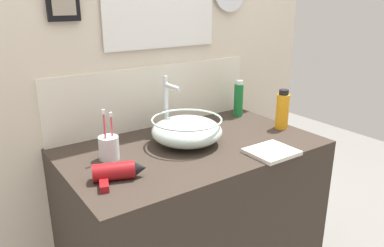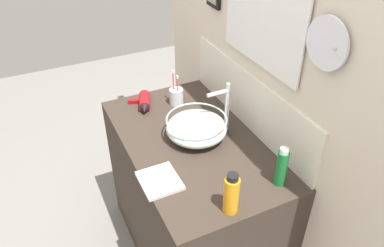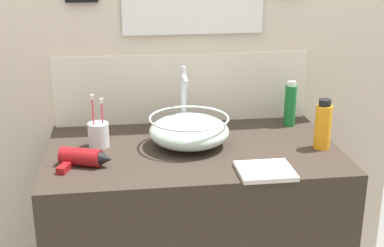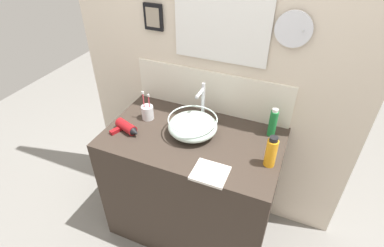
{
  "view_description": "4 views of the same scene",
  "coord_description": "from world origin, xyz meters",
  "px_view_note": "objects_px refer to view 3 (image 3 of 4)",
  "views": [
    {
      "loc": [
        -0.87,
        -1.24,
        1.48
      ],
      "look_at": [
        -0.0,
        0.0,
        0.97
      ],
      "focal_mm": 35.0,
      "sensor_mm": 36.0,
      "label": 1
    },
    {
      "loc": [
        1.36,
        -0.65,
        2.04
      ],
      "look_at": [
        -0.0,
        0.0,
        0.97
      ],
      "focal_mm": 35.0,
      "sensor_mm": 36.0,
      "label": 2
    },
    {
      "loc": [
        -0.26,
        -1.88,
        1.63
      ],
      "look_at": [
        -0.0,
        0.0,
        0.97
      ],
      "focal_mm": 50.0,
      "sensor_mm": 36.0,
      "label": 3
    },
    {
      "loc": [
        0.57,
        -1.35,
        2.04
      ],
      "look_at": [
        -0.0,
        0.0,
        0.97
      ],
      "focal_mm": 28.0,
      "sensor_mm": 36.0,
      "label": 4
    }
  ],
  "objects_px": {
    "faucet": "(184,95)",
    "toothbrush_cup": "(99,134)",
    "lotion_bottle": "(323,125)",
    "hand_towel": "(265,171)",
    "spray_bottle": "(290,104)",
    "glass_bowl_sink": "(189,131)",
    "hair_drier": "(84,158)"
  },
  "relations": [
    {
      "from": "glass_bowl_sink",
      "to": "hair_drier",
      "type": "relative_size",
      "value": 1.56
    },
    {
      "from": "toothbrush_cup",
      "to": "lotion_bottle",
      "type": "height_order",
      "value": "toothbrush_cup"
    },
    {
      "from": "faucet",
      "to": "spray_bottle",
      "type": "bearing_deg",
      "value": 2.59
    },
    {
      "from": "glass_bowl_sink",
      "to": "lotion_bottle",
      "type": "xyz_separation_m",
      "value": [
        0.5,
        -0.09,
        0.03
      ]
    },
    {
      "from": "faucet",
      "to": "toothbrush_cup",
      "type": "relative_size",
      "value": 1.3
    },
    {
      "from": "glass_bowl_sink",
      "to": "hair_drier",
      "type": "distance_m",
      "value": 0.42
    },
    {
      "from": "hand_towel",
      "to": "hair_drier",
      "type": "bearing_deg",
      "value": 166.64
    },
    {
      "from": "faucet",
      "to": "toothbrush_cup",
      "type": "height_order",
      "value": "faucet"
    },
    {
      "from": "spray_bottle",
      "to": "hand_towel",
      "type": "bearing_deg",
      "value": -116.29
    },
    {
      "from": "glass_bowl_sink",
      "to": "faucet",
      "type": "xyz_separation_m",
      "value": [
        0.0,
        0.16,
        0.1
      ]
    },
    {
      "from": "glass_bowl_sink",
      "to": "faucet",
      "type": "relative_size",
      "value": 1.13
    },
    {
      "from": "glass_bowl_sink",
      "to": "lotion_bottle",
      "type": "bearing_deg",
      "value": -10.41
    },
    {
      "from": "spray_bottle",
      "to": "faucet",
      "type": "bearing_deg",
      "value": -177.41
    },
    {
      "from": "spray_bottle",
      "to": "toothbrush_cup",
      "type": "bearing_deg",
      "value": -169.95
    },
    {
      "from": "glass_bowl_sink",
      "to": "spray_bottle",
      "type": "bearing_deg",
      "value": 21.58
    },
    {
      "from": "hair_drier",
      "to": "toothbrush_cup",
      "type": "xyz_separation_m",
      "value": [
        0.05,
        0.18,
        0.02
      ]
    },
    {
      "from": "glass_bowl_sink",
      "to": "hand_towel",
      "type": "xyz_separation_m",
      "value": [
        0.22,
        -0.29,
        -0.05
      ]
    },
    {
      "from": "toothbrush_cup",
      "to": "hand_towel",
      "type": "bearing_deg",
      "value": -30.06
    },
    {
      "from": "lotion_bottle",
      "to": "hand_towel",
      "type": "height_order",
      "value": "lotion_bottle"
    },
    {
      "from": "lotion_bottle",
      "to": "hand_towel",
      "type": "xyz_separation_m",
      "value": [
        -0.27,
        -0.2,
        -0.08
      ]
    },
    {
      "from": "glass_bowl_sink",
      "to": "lotion_bottle",
      "type": "height_order",
      "value": "lotion_bottle"
    },
    {
      "from": "hair_drier",
      "to": "toothbrush_cup",
      "type": "bearing_deg",
      "value": 75.44
    },
    {
      "from": "toothbrush_cup",
      "to": "spray_bottle",
      "type": "height_order",
      "value": "toothbrush_cup"
    },
    {
      "from": "hair_drier",
      "to": "hand_towel",
      "type": "distance_m",
      "value": 0.63
    },
    {
      "from": "faucet",
      "to": "hand_towel",
      "type": "height_order",
      "value": "faucet"
    },
    {
      "from": "toothbrush_cup",
      "to": "lotion_bottle",
      "type": "bearing_deg",
      "value": -8.78
    },
    {
      "from": "lotion_bottle",
      "to": "hand_towel",
      "type": "bearing_deg",
      "value": -144.09
    },
    {
      "from": "faucet",
      "to": "hair_drier",
      "type": "relative_size",
      "value": 1.38
    },
    {
      "from": "lotion_bottle",
      "to": "hand_towel",
      "type": "distance_m",
      "value": 0.35
    },
    {
      "from": "hair_drier",
      "to": "spray_bottle",
      "type": "distance_m",
      "value": 0.91
    },
    {
      "from": "spray_bottle",
      "to": "lotion_bottle",
      "type": "distance_m",
      "value": 0.28
    },
    {
      "from": "hair_drier",
      "to": "spray_bottle",
      "type": "relative_size",
      "value": 1.01
    }
  ]
}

